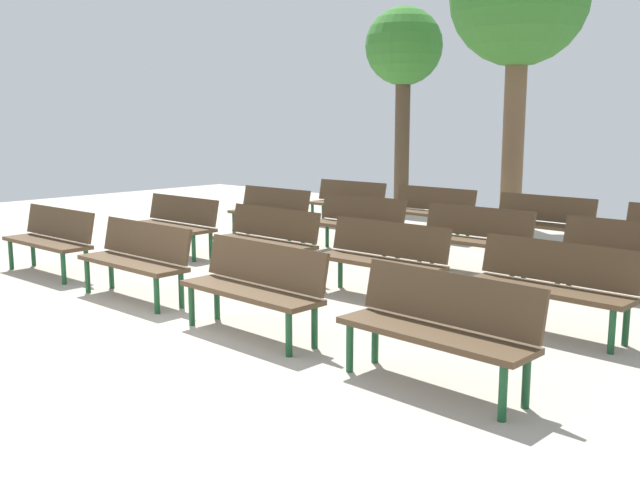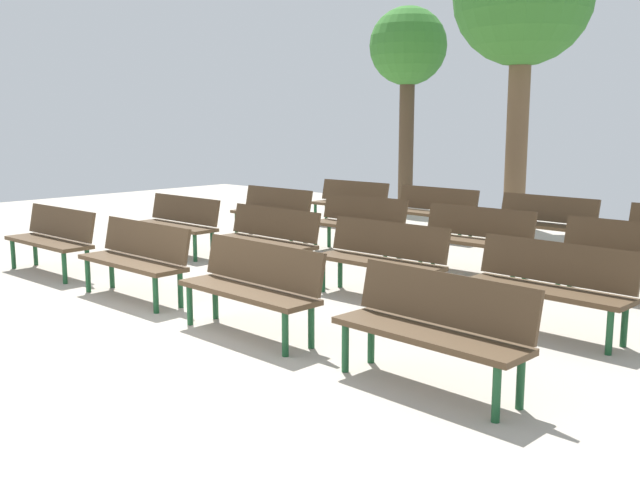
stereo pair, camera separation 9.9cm
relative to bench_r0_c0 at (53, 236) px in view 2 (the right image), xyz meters
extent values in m
plane|color=#B2A899|center=(3.05, -1.62, -0.50)|extent=(24.00, 24.00, 0.00)
cube|color=#4C3823|center=(0.00, -0.08, -0.07)|extent=(1.61, 0.46, 0.05)
cube|color=#4C3823|center=(0.00, 0.12, 0.17)|extent=(1.60, 0.15, 0.40)
cylinder|color=#194C28|center=(-0.70, -0.25, -0.30)|extent=(0.06, 0.06, 0.40)
cylinder|color=#194C28|center=(0.70, -0.23, -0.30)|extent=(0.06, 0.06, 0.40)
cylinder|color=#194C28|center=(-0.70, 0.07, -0.30)|extent=(0.06, 0.06, 0.40)
cylinder|color=#194C28|center=(0.70, 0.09, -0.30)|extent=(0.06, 0.06, 0.40)
cube|color=#4C3823|center=(2.03, -0.10, -0.07)|extent=(1.60, 0.44, 0.05)
cube|color=#4C3823|center=(2.03, 0.10, 0.17)|extent=(1.60, 0.13, 0.40)
cylinder|color=#194C28|center=(1.33, -0.26, -0.30)|extent=(0.06, 0.06, 0.40)
cylinder|color=#194C28|center=(2.73, -0.26, -0.30)|extent=(0.06, 0.06, 0.40)
cylinder|color=#194C28|center=(1.33, 0.06, -0.30)|extent=(0.06, 0.06, 0.40)
cylinder|color=#194C28|center=(2.73, 0.06, -0.30)|extent=(0.06, 0.06, 0.40)
cube|color=#4C3823|center=(4.05, -0.14, -0.07)|extent=(1.61, 0.48, 0.05)
cube|color=#4C3823|center=(4.06, 0.06, 0.17)|extent=(1.60, 0.16, 0.40)
cylinder|color=#194C28|center=(3.35, -0.28, -0.30)|extent=(0.06, 0.06, 0.40)
cylinder|color=#194C28|center=(4.75, -0.32, -0.30)|extent=(0.06, 0.06, 0.40)
cylinder|color=#194C28|center=(3.36, 0.04, -0.30)|extent=(0.06, 0.06, 0.40)
cylinder|color=#194C28|center=(4.76, 0.00, -0.30)|extent=(0.06, 0.06, 0.40)
cube|color=#4C3823|center=(6.09, -0.12, -0.07)|extent=(1.62, 0.50, 0.05)
cube|color=#4C3823|center=(6.10, 0.08, 0.17)|extent=(1.60, 0.18, 0.40)
cylinder|color=#194C28|center=(5.38, -0.26, -0.30)|extent=(0.06, 0.06, 0.40)
cylinder|color=#194C28|center=(6.78, -0.31, -0.30)|extent=(0.06, 0.06, 0.40)
cylinder|color=#194C28|center=(5.40, 0.06, -0.30)|extent=(0.06, 0.06, 0.40)
cylinder|color=#194C28|center=(6.80, 0.01, -0.30)|extent=(0.06, 0.06, 0.40)
cube|color=#4C3823|center=(0.05, 1.93, -0.07)|extent=(1.60, 0.45, 0.05)
cube|color=#4C3823|center=(0.05, 2.13, 0.17)|extent=(1.60, 0.13, 0.40)
cylinder|color=#194C28|center=(-0.65, 1.77, -0.30)|extent=(0.06, 0.06, 0.40)
cylinder|color=#194C28|center=(0.75, 1.77, -0.30)|extent=(0.06, 0.06, 0.40)
cylinder|color=#194C28|center=(-0.65, 2.09, -0.30)|extent=(0.06, 0.06, 0.40)
cylinder|color=#194C28|center=(0.75, 2.09, -0.30)|extent=(0.06, 0.06, 0.40)
cube|color=#4C3823|center=(2.13, 1.86, -0.07)|extent=(1.60, 0.45, 0.05)
cube|color=#4C3823|center=(2.13, 2.06, 0.17)|extent=(1.60, 0.13, 0.40)
cylinder|color=#194C28|center=(1.43, 1.71, -0.30)|extent=(0.06, 0.06, 0.40)
cylinder|color=#194C28|center=(2.83, 1.70, -0.30)|extent=(0.06, 0.06, 0.40)
cylinder|color=#194C28|center=(1.43, 2.03, -0.30)|extent=(0.06, 0.06, 0.40)
cylinder|color=#194C28|center=(2.83, 2.02, -0.30)|extent=(0.06, 0.06, 0.40)
cube|color=#4C3823|center=(4.08, 1.83, -0.07)|extent=(1.61, 0.47, 0.05)
cube|color=#4C3823|center=(4.07, 2.03, 0.17)|extent=(1.60, 0.15, 0.40)
cylinder|color=#194C28|center=(3.38, 1.66, -0.30)|extent=(0.06, 0.06, 0.40)
cylinder|color=#194C28|center=(4.78, 1.68, -0.30)|extent=(0.06, 0.06, 0.40)
cylinder|color=#194C28|center=(3.37, 1.98, -0.30)|extent=(0.06, 0.06, 0.40)
cylinder|color=#194C28|center=(4.77, 2.00, -0.30)|extent=(0.06, 0.06, 0.40)
cube|color=#4C3823|center=(6.11, 1.82, -0.07)|extent=(1.61, 0.49, 0.05)
cube|color=#4C3823|center=(6.11, 2.02, 0.17)|extent=(1.60, 0.18, 0.40)
cylinder|color=#194C28|center=(5.40, 1.68, -0.30)|extent=(0.06, 0.06, 0.40)
cylinder|color=#194C28|center=(6.80, 1.64, -0.30)|extent=(0.06, 0.06, 0.40)
cylinder|color=#194C28|center=(5.41, 2.00, -0.30)|extent=(0.06, 0.06, 0.40)
cylinder|color=#194C28|center=(6.81, 1.96, -0.30)|extent=(0.06, 0.06, 0.40)
cube|color=#4C3823|center=(0.07, 3.90, -0.07)|extent=(1.61, 0.46, 0.05)
cube|color=#4C3823|center=(0.08, 4.10, 0.17)|extent=(1.60, 0.15, 0.40)
cylinder|color=#194C28|center=(-0.63, 3.75, -0.30)|extent=(0.06, 0.06, 0.40)
cylinder|color=#194C28|center=(0.77, 3.73, -0.30)|extent=(0.06, 0.06, 0.40)
cylinder|color=#194C28|center=(-0.62, 4.07, -0.30)|extent=(0.06, 0.06, 0.40)
cylinder|color=#194C28|center=(0.78, 4.05, -0.30)|extent=(0.06, 0.06, 0.40)
cube|color=#4C3823|center=(2.06, 3.84, -0.07)|extent=(1.60, 0.44, 0.05)
cube|color=#4C3823|center=(2.06, 4.04, 0.17)|extent=(1.60, 0.13, 0.40)
cylinder|color=#194C28|center=(1.36, 3.69, -0.30)|extent=(0.06, 0.06, 0.40)
cylinder|color=#194C28|center=(2.76, 3.68, -0.30)|extent=(0.06, 0.06, 0.40)
cylinder|color=#194C28|center=(1.36, 4.01, -0.30)|extent=(0.06, 0.06, 0.40)
cylinder|color=#194C28|center=(2.76, 4.00, -0.30)|extent=(0.06, 0.06, 0.40)
cube|color=#4C3823|center=(4.11, 3.80, -0.07)|extent=(1.61, 0.46, 0.05)
cube|color=#4C3823|center=(4.11, 4.00, 0.17)|extent=(1.60, 0.14, 0.40)
cylinder|color=#194C28|center=(3.41, 3.63, -0.30)|extent=(0.06, 0.06, 0.40)
cylinder|color=#194C28|center=(4.81, 3.65, -0.30)|extent=(0.06, 0.06, 0.40)
cylinder|color=#194C28|center=(3.41, 3.95, -0.30)|extent=(0.06, 0.06, 0.40)
cylinder|color=#194C28|center=(4.81, 3.97, -0.30)|extent=(0.06, 0.06, 0.40)
cube|color=#4C3823|center=(6.12, 3.78, -0.07)|extent=(1.61, 0.47, 0.05)
cube|color=#4C3823|center=(6.13, 3.98, 0.17)|extent=(1.60, 0.15, 0.40)
cylinder|color=#194C28|center=(5.42, 3.64, -0.30)|extent=(0.06, 0.06, 0.40)
cylinder|color=#194C28|center=(5.43, 3.96, -0.30)|extent=(0.06, 0.06, 0.40)
cube|color=#4C3823|center=(0.16, 5.88, -0.07)|extent=(1.60, 0.45, 0.05)
cube|color=#4C3823|center=(0.15, 6.08, 0.17)|extent=(1.60, 0.13, 0.40)
cylinder|color=#194C28|center=(-0.54, 5.71, -0.30)|extent=(0.06, 0.06, 0.40)
cylinder|color=#194C28|center=(0.86, 5.72, -0.30)|extent=(0.06, 0.06, 0.40)
cylinder|color=#194C28|center=(-0.55, 6.03, -0.30)|extent=(0.06, 0.06, 0.40)
cylinder|color=#194C28|center=(0.85, 6.04, -0.30)|extent=(0.06, 0.06, 0.40)
cube|color=#4C3823|center=(2.08, 5.85, -0.07)|extent=(1.61, 0.47, 0.05)
cube|color=#4C3823|center=(2.08, 6.05, 0.17)|extent=(1.60, 0.15, 0.40)
cylinder|color=#194C28|center=(1.38, 5.71, -0.30)|extent=(0.06, 0.06, 0.40)
cylinder|color=#194C28|center=(2.78, 5.68, -0.30)|extent=(0.06, 0.06, 0.40)
cylinder|color=#194C28|center=(1.38, 6.03, -0.30)|extent=(0.06, 0.06, 0.40)
cylinder|color=#194C28|center=(2.78, 6.00, -0.30)|extent=(0.06, 0.06, 0.40)
cube|color=#4C3823|center=(4.13, 5.84, -0.07)|extent=(1.61, 0.49, 0.05)
cube|color=#4C3823|center=(4.13, 6.04, 0.17)|extent=(1.60, 0.17, 0.40)
cylinder|color=#194C28|center=(3.42, 5.70, -0.30)|extent=(0.06, 0.06, 0.40)
cylinder|color=#194C28|center=(4.82, 5.66, -0.30)|extent=(0.06, 0.06, 0.40)
cylinder|color=#194C28|center=(3.43, 6.02, -0.30)|extent=(0.06, 0.06, 0.40)
cylinder|color=#194C28|center=(4.83, 5.98, -0.30)|extent=(0.06, 0.06, 0.40)
cylinder|color=#194C28|center=(5.48, 5.62, -0.30)|extent=(0.06, 0.06, 0.40)
cylinder|color=#194C28|center=(5.49, 5.94, -0.30)|extent=(0.06, 0.06, 0.40)
cylinder|color=brown|center=(2.42, 8.20, 1.27)|extent=(0.41, 0.41, 3.55)
cylinder|color=#4C3A28|center=(-1.34, 9.79, 1.11)|extent=(0.36, 0.36, 3.23)
sphere|color=#387A2D|center=(-1.34, 9.79, 3.28)|extent=(1.85, 1.85, 1.85)
camera|label=1|loc=(8.96, -4.57, 1.53)|focal=40.18mm
camera|label=2|loc=(9.03, -4.50, 1.53)|focal=40.18mm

